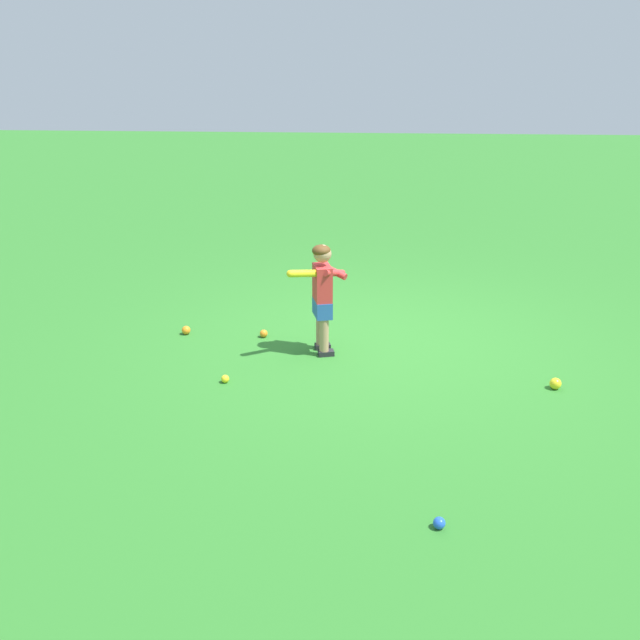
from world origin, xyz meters
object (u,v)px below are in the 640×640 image
object	(u,v)px
play_ball_midfield	(186,330)
play_ball_far_left	(225,379)
play_ball_center_lawn	(264,333)
play_ball_far_right	(439,523)
play_ball_near_batter	(555,384)
child_batter	(322,289)

from	to	relation	value
play_ball_midfield	play_ball_far_left	world-z (taller)	play_ball_midfield
play_ball_center_lawn	play_ball_far_right	bearing A→B (deg)	117.22
play_ball_near_batter	play_ball_far_right	size ratio (longest dim) A/B	1.32
play_ball_near_batter	play_ball_far_left	distance (m)	2.89
child_batter	play_ball_far_left	size ratio (longest dim) A/B	14.97
child_batter	play_ball_far_left	world-z (taller)	child_batter
play_ball_center_lawn	play_ball_midfield	size ratio (longest dim) A/B	0.90
play_ball_far_left	play_ball_far_right	size ratio (longest dim) A/B	0.94
play_ball_midfield	play_ball_center_lawn	bearing A→B (deg)	178.91
child_batter	play_ball_far_left	bearing A→B (deg)	42.15
play_ball_center_lawn	play_ball_midfield	xyz separation A→B (m)	(0.82, -0.02, 0.00)
play_ball_center_lawn	play_ball_near_batter	world-z (taller)	play_ball_near_batter
play_ball_near_batter	play_ball_midfield	bearing A→B (deg)	-15.91
play_ball_near_batter	child_batter	bearing A→B (deg)	-17.15
child_batter	play_ball_center_lawn	size ratio (longest dim) A/B	13.33
play_ball_center_lawn	play_ball_near_batter	xyz separation A→B (m)	(-2.71, 0.99, 0.01)
child_batter	play_ball_center_lawn	xyz separation A→B (m)	(0.63, -0.35, -0.61)
child_batter	play_ball_far_right	bearing A→B (deg)	109.00
play_ball_far_right	play_ball_midfield	bearing A→B (deg)	-51.92
play_ball_near_batter	play_ball_midfield	world-z (taller)	play_ball_near_batter
play_ball_center_lawn	play_ball_midfield	bearing A→B (deg)	-1.09
child_batter	play_ball_midfield	xyz separation A→B (m)	(1.44, -0.36, -0.61)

